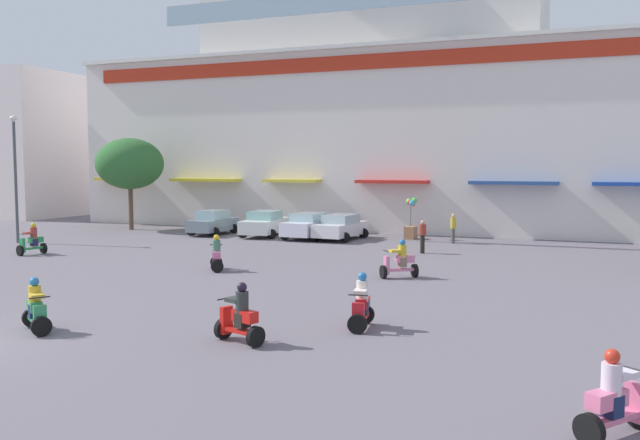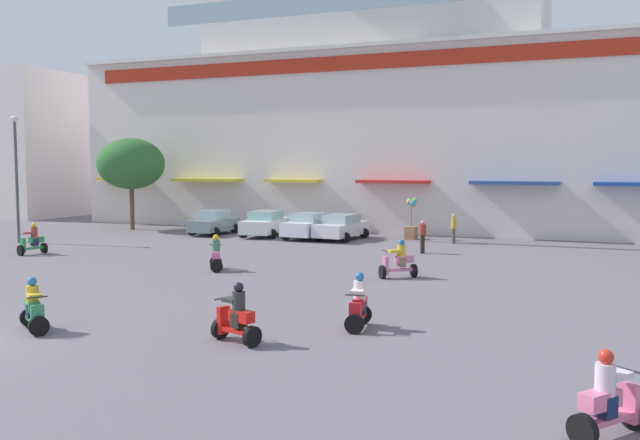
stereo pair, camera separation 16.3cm
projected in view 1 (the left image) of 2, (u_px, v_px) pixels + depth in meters
ground_plane at (214, 270)px, 28.30m from camera, size 128.00×128.00×0.00m
colonial_building at (375, 104)px, 49.09m from camera, size 41.78×17.19×20.79m
flank_building_left at (22, 145)px, 57.33m from camera, size 8.50×8.17×12.13m
plaza_tree_0 at (130, 164)px, 45.44m from camera, size 4.37×4.81×6.21m
parked_car_0 at (213, 223)px, 42.42m from camera, size 2.31×3.83×1.54m
parked_car_1 at (265, 224)px, 41.42m from camera, size 2.70×4.51×1.58m
parked_car_2 at (308, 226)px, 40.11m from camera, size 2.56×4.19×1.55m
parked_car_3 at (341, 227)px, 39.55m from camera, size 2.62×4.49×1.50m
scooter_rider_0 at (615, 401)px, 10.88m from camera, size 1.29×1.50×1.48m
scooter_rider_2 at (362, 306)px, 18.12m from camera, size 0.69×1.37×1.53m
scooter_rider_4 at (400, 262)px, 26.24m from camera, size 1.48×1.29×1.52m
scooter_rider_5 at (32, 242)px, 33.01m from camera, size 0.88×1.44×1.56m
scooter_rider_6 at (36, 309)px, 17.80m from camera, size 1.40×1.19×1.45m
scooter_rider_7 at (240, 318)px, 16.63m from camera, size 1.45×0.96×1.54m
scooter_rider_8 at (217, 256)px, 28.07m from camera, size 1.16×1.42×1.52m
pedestrian_0 at (423, 235)px, 33.49m from camera, size 0.49×0.49×1.66m
pedestrian_1 at (453, 226)px, 37.69m from camera, size 0.30×0.30×1.68m
streetlamp_near at (15, 170)px, 37.69m from camera, size 0.40×0.40×7.14m
balloon_vendor_cart at (411, 222)px, 39.93m from camera, size 0.69×0.91×2.48m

